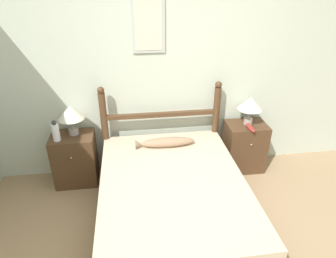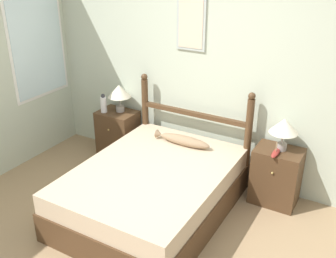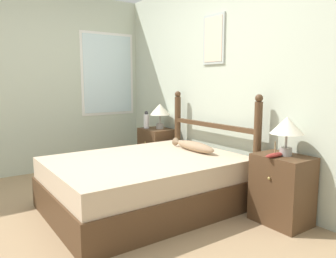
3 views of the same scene
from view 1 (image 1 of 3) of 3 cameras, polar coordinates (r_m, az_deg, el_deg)
The scene contains 10 objects.
wall_back at distance 3.53m, azimuth -0.21°, elevation 11.05°, with size 6.40×0.08×2.55m.
bed at distance 3.08m, azimuth 0.88°, elevation -13.57°, with size 1.43×1.91×0.52m.
headboard at distance 3.63m, azimuth -1.25°, elevation 0.43°, with size 1.43×0.08×1.17m.
nightstand_left at distance 3.75m, azimuth -17.25°, elevation -5.47°, with size 0.49×0.39×0.63m.
nightstand_right at distance 3.95m, azimuth 14.30°, elevation -3.24°, with size 0.49×0.39×0.63m.
table_lamp_left at distance 3.51m, azimuth -18.03°, elevation 2.85°, with size 0.30×0.30×0.35m.
table_lamp_right at distance 3.70m, azimuth 15.42°, elevation 4.58°, with size 0.30×0.30×0.35m.
bottle at distance 3.49m, azimuth -20.61°, elevation -0.45°, with size 0.08×0.08×0.25m.
model_boat at distance 3.69m, azimuth 15.40°, elevation 0.32°, with size 0.06×0.24×0.14m.
fish_pillow at distance 3.40m, azimuth -0.41°, elevation -2.55°, with size 0.67×0.14×0.11m.
Camera 1 is at (-0.45, -1.62, 2.30)m, focal length 32.00 mm.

